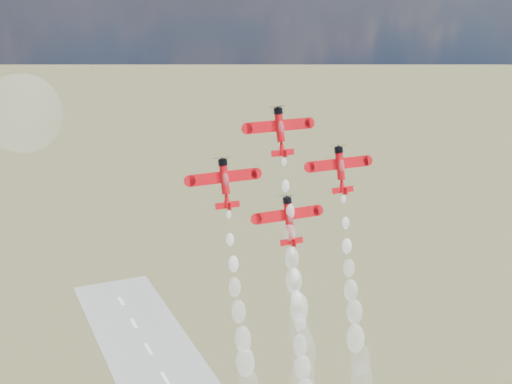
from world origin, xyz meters
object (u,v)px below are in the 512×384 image
object	(u,v)px
plane_right	(340,168)
plane_left	(225,182)
plane_slot	(289,219)
plane_lead	(280,130)

from	to	relation	value
plane_right	plane_left	bearing A→B (deg)	180.00
plane_left	plane_slot	bearing A→B (deg)	-10.26
plane_lead	plane_left	xyz separation A→B (m)	(-12.39, -2.24, -8.38)
plane_left	plane_right	distance (m)	24.78
plane_right	plane_slot	xyz separation A→B (m)	(-12.39, -2.24, -8.38)
plane_lead	plane_slot	world-z (taller)	plane_lead
plane_lead	plane_right	world-z (taller)	plane_lead
plane_lead	plane_slot	xyz separation A→B (m)	(0.00, -4.48, -16.75)
plane_left	plane_right	xyz separation A→B (m)	(24.78, 0.00, 0.00)
plane_lead	plane_slot	size ratio (longest dim) A/B	1.00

